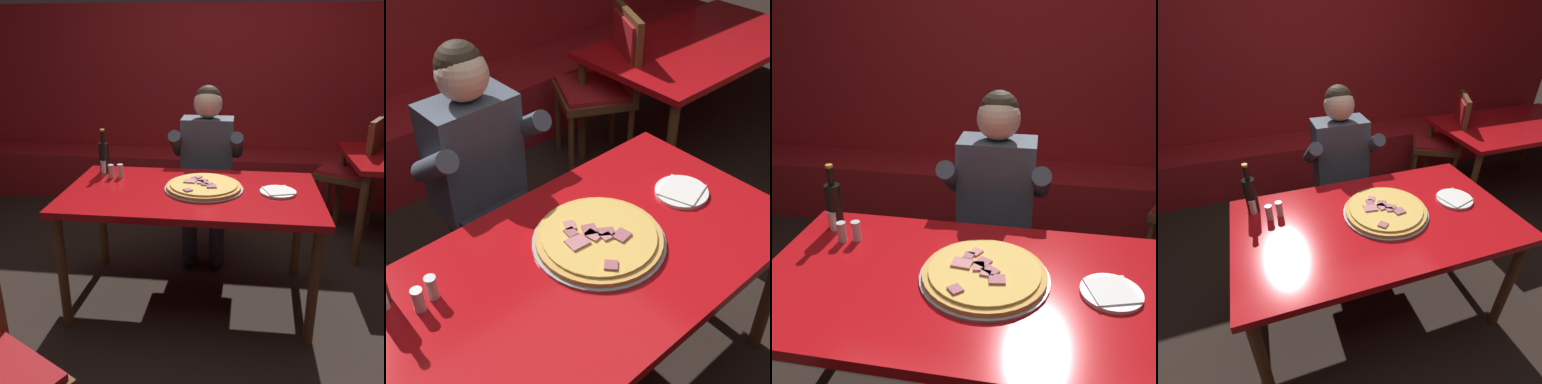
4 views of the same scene
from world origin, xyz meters
The scene contains 13 objects.
ground_plane centered at (0.00, 0.00, 0.00)m, with size 24.00×24.00×0.00m, color black.
booth_wall_panel centered at (0.00, 2.18, 0.95)m, with size 6.80×0.16×1.90m, color #A3191E.
booth_bench centered at (0.00, 1.86, 0.23)m, with size 6.46×0.48×0.46m, color #A3191E.
main_dining_table centered at (0.00, 0.00, 0.67)m, with size 1.50×0.85×0.75m.
pizza centered at (0.07, 0.03, 0.77)m, with size 0.47×0.47×0.05m.
plate_white_paper centered at (0.51, 0.01, 0.76)m, with size 0.21×0.21×0.02m.
beer_bottle centered at (-0.62, 0.29, 0.86)m, with size 0.07×0.07×0.29m.
shaker_black_pepper centered at (-0.62, 0.26, 0.79)m, with size 0.04×0.04×0.09m.
shaker_red_pepper_flakes centered at (-0.49, 0.20, 0.79)m, with size 0.04×0.04×0.09m.
shaker_oregano centered at (-0.54, 0.18, 0.79)m, with size 0.04×0.04×0.09m.
diner_seated_blue_shirt centered at (0.03, 0.67, 0.71)m, with size 0.53×0.53×1.27m.
dining_chair_far_left centered at (1.25, 1.17, 0.59)m, with size 0.60×0.60×1.00m.
background_dining_table centered at (1.84, 0.93, 0.67)m, with size 1.48×0.85×0.75m.
Camera 4 is at (-0.55, -1.17, 1.75)m, focal length 28.00 mm.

